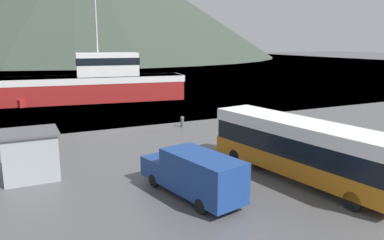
{
  "coord_description": "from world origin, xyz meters",
  "views": [
    {
      "loc": [
        -14.18,
        -7.34,
        7.45
      ],
      "look_at": [
        -3.14,
        15.85,
        2.0
      ],
      "focal_mm": 35.0,
      "sensor_mm": 36.0,
      "label": 1
    }
  ],
  "objects": [
    {
      "name": "fishing_boat",
      "position": [
        -5.38,
        39.98,
        2.31
      ],
      "size": [
        23.89,
        7.6,
        12.33
      ],
      "rotation": [
        0.0,
        0.0,
        1.44
      ],
      "color": "maroon",
      "rests_on": "water_surface"
    },
    {
      "name": "delivery_van",
      "position": [
        -6.77,
        8.01,
        1.21
      ],
      "size": [
        3.2,
        6.52,
        2.26
      ],
      "rotation": [
        0.0,
        0.0,
        0.21
      ],
      "color": "navy",
      "rests_on": "ground"
    },
    {
      "name": "mooring_bollard",
      "position": [
        -1.11,
        22.13,
        0.52
      ],
      "size": [
        0.35,
        0.35,
        0.96
      ],
      "color": "#4C4C51",
      "rests_on": "ground"
    },
    {
      "name": "water_surface",
      "position": [
        0.0,
        143.97,
        0.0
      ],
      "size": [
        240.0,
        240.0,
        0.0
      ],
      "primitive_type": "plane",
      "color": "slate",
      "rests_on": "ground"
    },
    {
      "name": "tour_bus",
      "position": [
        -0.5,
        7.74,
        1.82
      ],
      "size": [
        4.31,
        11.62,
        3.24
      ],
      "rotation": [
        0.0,
        0.0,
        0.16
      ],
      "color": "#B26614",
      "rests_on": "ground"
    },
    {
      "name": "small_boat",
      "position": [
        -11.98,
        40.53,
        0.45
      ],
      "size": [
        5.52,
        4.15,
        0.89
      ],
      "rotation": [
        0.0,
        0.0,
        5.22
      ],
      "color": "maroon",
      "rests_on": "water_surface"
    },
    {
      "name": "dock_kiosk",
      "position": [
        -13.75,
        14.23,
        1.34
      ],
      "size": [
        3.04,
        2.8,
        2.65
      ],
      "color": "#93999E",
      "rests_on": "ground"
    },
    {
      "name": "storage_bin",
      "position": [
        3.48,
        9.59,
        0.59
      ],
      "size": [
        1.29,
        1.46,
        1.15
      ],
      "color": "#287F3D",
      "rests_on": "ground"
    }
  ]
}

